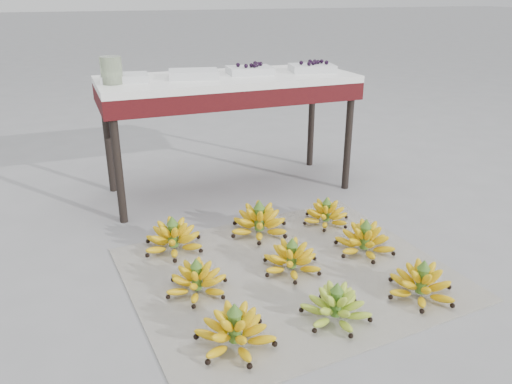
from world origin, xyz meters
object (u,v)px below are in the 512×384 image
object	(u,v)px
bunch_front_left	(235,331)
bunch_back_center	(259,222)
bunch_front_right	(421,284)
bunch_mid_center	(292,259)
bunch_mid_right	(365,240)
vendor_table	(228,90)
bunch_back_right	(326,214)
tray_far_left	(124,78)
bunch_back_left	(173,238)
bunch_mid_left	(197,281)
tray_left	(194,74)
tray_right	(250,70)
tray_far_right	(312,68)
newspaper_mat	(289,273)
bunch_front_center	(336,307)
glass_jar	(111,70)

from	to	relation	value
bunch_front_left	bunch_back_center	world-z (taller)	bunch_back_center
bunch_front_right	bunch_mid_center	world-z (taller)	bunch_front_right
bunch_mid_right	vendor_table	bearing A→B (deg)	115.41
bunch_back_right	tray_far_left	bearing A→B (deg)	156.29
bunch_front_left	bunch_mid_center	world-z (taller)	bunch_front_left
vendor_table	bunch_front_left	bearing A→B (deg)	-107.84
bunch_mid_right	bunch_back_left	bearing A→B (deg)	164.67
bunch_mid_center	tray_far_left	world-z (taller)	tray_far_left
bunch_front_right	bunch_mid_right	xyz separation A→B (m)	(-0.01, 0.38, 0.00)
bunch_mid_left	tray_left	distance (m)	1.19
bunch_back_left	vendor_table	distance (m)	0.93
bunch_front_left	bunch_front_right	size ratio (longest dim) A/B	1.16
vendor_table	tray_right	world-z (taller)	tray_right
bunch_mid_center	tray_far_right	size ratio (longest dim) A/B	1.08
tray_far_left	tray_right	bearing A→B (deg)	0.26
bunch_mid_left	newspaper_mat	bearing A→B (deg)	-0.95
bunch_front_center	tray_right	xyz separation A→B (m)	(0.19, 1.34, 0.62)
bunch_front_center	bunch_mid_right	world-z (taller)	bunch_mid_right
bunch_mid_right	vendor_table	distance (m)	1.12
bunch_back_right	tray_far_left	distance (m)	1.22
bunch_front_center	bunch_back_left	xyz separation A→B (m)	(-0.42, 0.71, 0.01)
bunch_back_left	tray_left	distance (m)	0.91
vendor_table	tray_far_right	bearing A→B (deg)	-3.52
bunch_back_left	bunch_back_right	size ratio (longest dim) A/B	1.09
bunch_back_center	tray_right	world-z (taller)	tray_right
bunch_back_center	tray_far_left	world-z (taller)	tray_far_left
glass_jar	tray_left	bearing A→B (deg)	4.50
newspaper_mat	bunch_back_right	xyz separation A→B (m)	(0.37, 0.36, 0.05)
bunch_back_right	tray_far_right	bearing A→B (deg)	85.25
bunch_back_right	tray_left	bearing A→B (deg)	141.63
tray_far_right	vendor_table	bearing A→B (deg)	176.48
bunch_front_center	bunch_back_center	distance (m)	0.72
bunch_front_right	bunch_mid_right	world-z (taller)	bunch_mid_right
bunch_mid_center	bunch_back_left	world-z (taller)	bunch_back_left
bunch_back_left	bunch_back_right	xyz separation A→B (m)	(0.76, -0.01, -0.01)
newspaper_mat	bunch_mid_left	size ratio (longest dim) A/B	5.06
vendor_table	tray_left	distance (m)	0.21
bunch_mid_left	bunch_front_left	bearing A→B (deg)	-85.79
bunch_mid_left	bunch_back_right	world-z (taller)	bunch_mid_left
tray_right	glass_jar	size ratio (longest dim) A/B	1.95
bunch_front_center	tray_far_right	world-z (taller)	tray_far_right
tray_far_left	bunch_front_center	bearing A→B (deg)	-70.14
bunch_front_left	vendor_table	xyz separation A→B (m)	(0.43, 1.33, 0.52)
bunch_back_center	vendor_table	world-z (taller)	vendor_table
tray_left	newspaper_mat	bearing A→B (deg)	-83.46
bunch_front_center	tray_left	distance (m)	1.46
bunch_mid_left	tray_far_left	xyz separation A→B (m)	(-0.08, 1.00, 0.62)
bunch_back_center	tray_far_right	bearing A→B (deg)	49.14
bunch_mid_center	newspaper_mat	bearing A→B (deg)	-133.45
bunch_mid_right	bunch_back_center	bearing A→B (deg)	144.74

